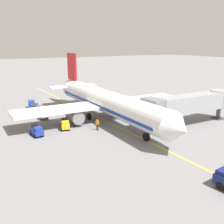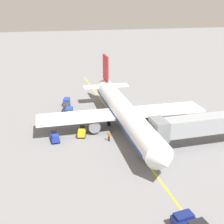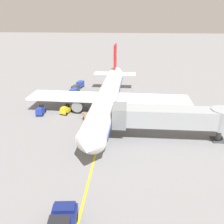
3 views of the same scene
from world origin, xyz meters
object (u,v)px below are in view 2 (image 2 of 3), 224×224
(baggage_cart_tail_end, at_px, (67,101))
(ground_crew_wing_walker, at_px, (109,136))
(parked_airliner, at_px, (124,112))
(baggage_cart_front, at_px, (71,116))
(baggage_tug_lead, at_px, (82,132))
(baggage_cart_second_in_train, at_px, (69,111))
(baggage_tug_trailing, at_px, (55,137))
(jet_bridge, at_px, (204,124))
(baggage_cart_third_in_train, at_px, (67,107))

(baggage_cart_tail_end, relative_size, ground_crew_wing_walker, 1.76)
(parked_airliner, relative_size, baggage_cart_front, 12.51)
(baggage_tug_lead, xyz_separation_m, baggage_cart_second_in_train, (0.86, -10.16, 0.24))
(baggage_cart_front, bearing_deg, baggage_cart_second_in_train, -91.21)
(baggage_cart_tail_end, bearing_deg, baggage_tug_trailing, 77.42)
(jet_bridge, relative_size, baggage_cart_tail_end, 5.75)
(baggage_tug_lead, bearing_deg, baggage_cart_front, -82.79)
(baggage_tug_lead, height_order, ground_crew_wing_walker, ground_crew_wing_walker)
(baggage_cart_second_in_train, bearing_deg, baggage_cart_tail_end, -91.74)
(baggage_cart_front, height_order, baggage_cart_second_in_train, same)
(baggage_tug_lead, height_order, baggage_cart_third_in_train, baggage_tug_lead)
(parked_airliner, bearing_deg, baggage_cart_tail_end, -60.91)
(baggage_cart_front, relative_size, ground_crew_wing_walker, 1.76)
(parked_airliner, bearing_deg, baggage_tug_trailing, 9.64)
(baggage_tug_lead, distance_m, baggage_cart_second_in_train, 10.20)
(baggage_cart_second_in_train, distance_m, baggage_cart_tail_end, 6.14)
(baggage_cart_front, distance_m, baggage_cart_third_in_train, 5.26)
(jet_bridge, distance_m, baggage_tug_trailing, 23.59)
(baggage_tug_lead, xyz_separation_m, baggage_cart_front, (0.92, -7.26, 0.24))
(parked_airliner, distance_m, baggage_tug_trailing, 12.63)
(parked_airliner, height_order, ground_crew_wing_walker, parked_airliner)
(baggage_tug_trailing, distance_m, baggage_cart_front, 8.86)
(jet_bridge, xyz_separation_m, baggage_tug_trailing, (22.35, -7.05, -2.75))
(baggage_cart_third_in_train, relative_size, baggage_cart_tail_end, 1.00)
(parked_airliner, distance_m, ground_crew_wing_walker, 6.04)
(baggage_cart_tail_end, bearing_deg, baggage_tug_lead, 92.36)
(jet_bridge, bearing_deg, baggage_cart_second_in_train, -43.98)
(baggage_tug_lead, xyz_separation_m, baggage_cart_third_in_train, (1.05, -12.52, 0.24))
(parked_airliner, xyz_separation_m, baggage_tug_trailing, (12.21, 2.07, -2.47))
(baggage_tug_trailing, height_order, baggage_cart_front, baggage_tug_trailing)
(baggage_tug_trailing, distance_m, baggage_cart_tail_end, 17.57)
(baggage_tug_trailing, xyz_separation_m, baggage_cart_second_in_train, (-3.64, -11.00, 0.24))
(baggage_cart_front, xyz_separation_m, baggage_cart_tail_end, (-0.25, -9.04, 0.00))
(jet_bridge, xyz_separation_m, ground_crew_wing_walker, (13.90, -4.96, -2.51))
(jet_bridge, distance_m, ground_crew_wing_walker, 14.97)
(baggage_cart_front, bearing_deg, baggage_tug_lead, 97.21)
(parked_airliner, bearing_deg, baggage_cart_front, -34.94)
(baggage_cart_third_in_train, bearing_deg, ground_crew_wing_walker, 107.93)
(parked_airliner, xyz_separation_m, baggage_cart_second_in_train, (8.57, -8.93, -2.24))
(parked_airliner, bearing_deg, baggage_tug_lead, 9.06)
(parked_airliner, distance_m, baggage_cart_front, 10.76)
(baggage_cart_second_in_train, xyz_separation_m, baggage_cart_tail_end, (-0.19, -6.14, 0.00))
(parked_airliner, relative_size, ground_crew_wing_walker, 22.06)
(baggage_tug_lead, bearing_deg, jet_bridge, 156.14)
(baggage_tug_lead, relative_size, ground_crew_wing_walker, 1.62)
(baggage_cart_third_in_train, bearing_deg, baggage_tug_trailing, 75.54)
(baggage_cart_third_in_train, bearing_deg, baggage_cart_front, 91.45)
(baggage_cart_second_in_train, relative_size, baggage_cart_tail_end, 1.00)
(baggage_cart_front, xyz_separation_m, baggage_cart_third_in_train, (0.13, -5.26, 0.00))
(baggage_tug_lead, relative_size, baggage_cart_tail_end, 0.92)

